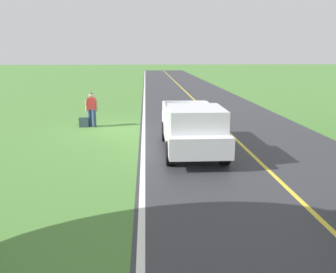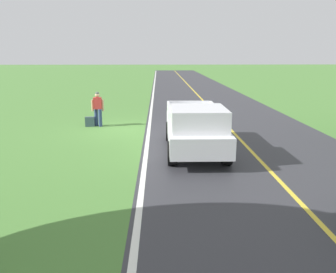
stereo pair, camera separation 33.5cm
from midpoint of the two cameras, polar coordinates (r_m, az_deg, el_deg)
ground_plane at (r=17.10m, az=-8.37°, el=1.16°), size 200.00×200.00×0.00m
road_surface at (r=17.43m, az=8.59°, el=1.39°), size 8.30×120.00×0.00m
lane_edge_line at (r=17.04m, az=-4.57°, el=1.24°), size 0.16×117.60×0.00m
lane_centre_line at (r=17.42m, az=8.59°, el=1.40°), size 0.14×117.60×0.00m
hitchhiker_walking at (r=17.87m, az=-12.92°, el=4.69°), size 0.62×0.51×1.75m
suitcase_carried at (r=17.96m, az=-14.15°, el=2.28°), size 0.47×0.24×0.49m
pickup_truck_passing at (r=12.78m, az=3.29°, el=1.55°), size 2.13×5.41×1.82m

